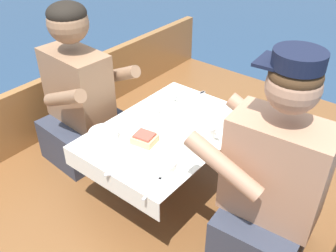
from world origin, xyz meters
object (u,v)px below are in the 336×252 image
(coffee_cup_starboard, at_px, (191,147))
(coffee_cup_center, at_px, (209,132))
(sandwich, at_px, (145,139))
(person_port, at_px, (79,99))
(coffee_cup_port, at_px, (169,95))
(person_starboard, at_px, (271,186))

(coffee_cup_starboard, xyz_separation_m, coffee_cup_center, (0.00, 0.15, 0.00))
(sandwich, bearing_deg, person_port, 171.29)
(sandwich, height_order, coffee_cup_port, coffee_cup_port)
(coffee_cup_starboard, bearing_deg, coffee_cup_port, 140.44)
(person_port, distance_m, coffee_cup_starboard, 0.80)
(coffee_cup_center, bearing_deg, person_starboard, -17.54)
(coffee_cup_starboard, relative_size, coffee_cup_center, 1.07)
(person_starboard, bearing_deg, coffee_cup_starboard, -0.96)
(person_port, distance_m, person_starboard, 1.20)
(coffee_cup_port, xyz_separation_m, coffee_cup_starboard, (0.39, -0.32, -0.00))
(person_port, xyz_separation_m, sandwich, (0.59, -0.09, 0.04))
(coffee_cup_port, bearing_deg, person_port, -142.71)
(coffee_cup_starboard, height_order, coffee_cup_center, coffee_cup_center)
(person_starboard, bearing_deg, coffee_cup_center, -22.01)
(coffee_cup_starboard, bearing_deg, sandwich, -157.48)
(person_port, distance_m, coffee_cup_port, 0.52)
(person_port, relative_size, coffee_cup_center, 9.70)
(person_port, xyz_separation_m, coffee_cup_port, (0.42, 0.32, 0.04))
(person_port, height_order, coffee_cup_center, person_port)
(coffee_cup_port, height_order, coffee_cup_center, coffee_cup_center)
(person_port, relative_size, person_starboard, 0.95)
(sandwich, height_order, coffee_cup_center, coffee_cup_center)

